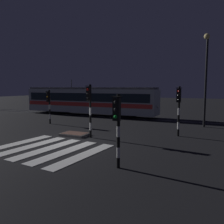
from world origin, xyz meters
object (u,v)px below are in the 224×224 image
Objects in this scene: traffic_light_corner_far_left at (49,102)px; traffic_light_median_centre at (90,103)px; street_lamp_trackside_right at (206,70)px; tram at (89,100)px; traffic_light_corner_near_right at (117,120)px; traffic_light_corner_far_right at (179,104)px.

traffic_light_corner_far_left is 0.88× the size of traffic_light_median_centre.
traffic_light_median_centre is 10.03m from street_lamp_trackside_right.
traffic_light_corner_near_right is at bearing -55.53° from tram.
traffic_light_corner_near_right is 1.00× the size of traffic_light_corner_far_left.
street_lamp_trackside_right is at bearing 73.46° from traffic_light_corner_far_right.
street_lamp_trackside_right is at bearing -14.23° from tram.
traffic_light_corner_far_left is at bearing 142.29° from traffic_light_corner_near_right.
traffic_light_median_centre is (6.22, -3.39, 0.29)m from traffic_light_corner_far_left.
tram is (-10.33, 15.04, -0.24)m from traffic_light_corner_near_right.
traffic_light_corner_near_right is 0.87× the size of traffic_light_median_centre.
street_lamp_trackside_right is 0.45× the size of tram.
tram reaches higher than traffic_light_corner_far_right.
traffic_light_corner_far_right reaches higher than traffic_light_corner_near_right.
traffic_light_corner_far_left is 7.19m from tram.
traffic_light_corner_far_right is 1.11× the size of traffic_light_corner_near_right.
street_lamp_trackside_right is (6.43, 7.33, 2.35)m from traffic_light_median_centre.
traffic_light_median_centre is (-5.11, -2.89, 0.08)m from traffic_light_corner_far_right.
traffic_light_corner_far_right is 11.34m from traffic_light_corner_far_left.
tram is (-0.16, 7.18, -0.25)m from traffic_light_corner_far_left.
tram reaches higher than traffic_light_corner_near_right.
traffic_light_corner_near_right is at bearing -37.71° from traffic_light_corner_far_left.
tram is at bearing 146.21° from traffic_light_corner_far_right.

